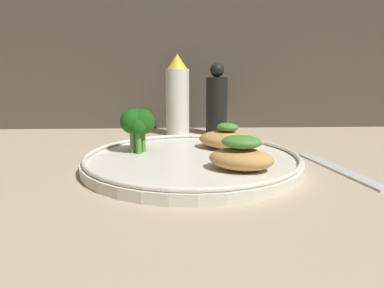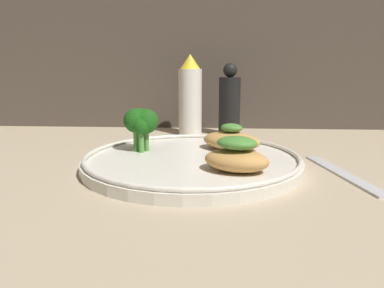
# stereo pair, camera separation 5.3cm
# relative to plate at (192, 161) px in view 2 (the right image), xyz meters

# --- Properties ---
(ground_plane) EXTENTS (1.80, 1.80, 0.01)m
(ground_plane) POSITION_rel_plate_xyz_m (0.00, 0.00, -0.01)
(ground_plane) COLOR tan
(plate) EXTENTS (0.31, 0.31, 0.02)m
(plate) POSITION_rel_plate_xyz_m (0.00, 0.00, 0.00)
(plate) COLOR silver
(plate) RESTS_ON ground_plane
(grilled_meat_front) EXTENTS (0.10, 0.08, 0.04)m
(grilled_meat_front) POSITION_rel_plate_xyz_m (0.06, -0.06, 0.02)
(grilled_meat_front) COLOR tan
(grilled_meat_front) RESTS_ON plate
(grilled_meat_middle) EXTENTS (0.11, 0.10, 0.04)m
(grilled_meat_middle) POSITION_rel_plate_xyz_m (0.06, 0.06, 0.02)
(grilled_meat_middle) COLOR tan
(grilled_meat_middle) RESTS_ON plate
(broccoli_bunch) EXTENTS (0.05, 0.05, 0.07)m
(broccoli_bunch) POSITION_rel_plate_xyz_m (-0.08, 0.04, 0.05)
(broccoli_bunch) COLOR #4C8E38
(broccoli_bunch) RESTS_ON plate
(sauce_bottle) EXTENTS (0.05, 0.05, 0.16)m
(sauce_bottle) POSITION_rel_plate_xyz_m (-0.02, 0.25, 0.07)
(sauce_bottle) COLOR white
(sauce_bottle) RESTS_ON ground_plane
(pepper_grinder) EXTENTS (0.04, 0.04, 0.15)m
(pepper_grinder) POSITION_rel_plate_xyz_m (0.06, 0.25, 0.06)
(pepper_grinder) COLOR black
(pepper_grinder) RESTS_ON ground_plane
(fork) EXTENTS (0.05, 0.18, 0.01)m
(fork) POSITION_rel_plate_xyz_m (0.20, -0.02, -0.01)
(fork) COLOR silver
(fork) RESTS_ON ground_plane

